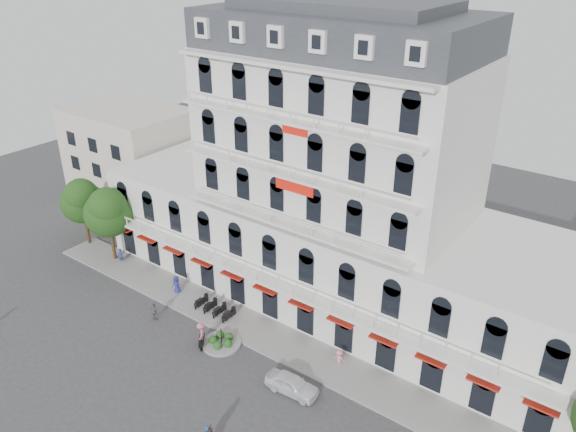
{
  "coord_description": "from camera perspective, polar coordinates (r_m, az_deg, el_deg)",
  "views": [
    {
      "loc": [
        22.9,
        -20.04,
        29.88
      ],
      "look_at": [
        0.78,
        10.0,
        11.27
      ],
      "focal_mm": 35.0,
      "sensor_mm": 36.0,
      "label": 1
    }
  ],
  "objects": [
    {
      "name": "parked_scooter_row",
      "position": [
        50.79,
        -7.41,
        -9.77
      ],
      "size": [
        4.4,
        1.8,
        1.1
      ],
      "primitive_type": null,
      "color": "black",
      "rests_on": "ground"
    },
    {
      "name": "sidewalk",
      "position": [
        47.49,
        -1.51,
        -12.35
      ],
      "size": [
        53.0,
        4.0,
        0.16
      ],
      "primitive_type": "cube",
      "color": "gray",
      "rests_on": "ground"
    },
    {
      "name": "pedestrian_mid",
      "position": [
        50.49,
        -13.44,
        -9.4
      ],
      "size": [
        1.03,
        0.44,
        1.74
      ],
      "primitive_type": "imported",
      "rotation": [
        0.0,
        0.0,
        3.16
      ],
      "color": "slate",
      "rests_on": "ground"
    },
    {
      "name": "flank_building_west",
      "position": [
        70.51,
        -15.6,
        5.73
      ],
      "size": [
        14.0,
        10.0,
        12.0
      ],
      "primitive_type": "cube",
      "color": "beige",
      "rests_on": "ground"
    },
    {
      "name": "main_building",
      "position": [
        48.66,
        4.85,
        2.26
      ],
      "size": [
        45.0,
        15.0,
        25.8
      ],
      "color": "silver",
      "rests_on": "ground"
    },
    {
      "name": "tree_west_outer",
      "position": [
        62.36,
        -20.21,
        1.63
      ],
      "size": [
        4.5,
        4.48,
        7.76
      ],
      "color": "#382314",
      "rests_on": "ground"
    },
    {
      "name": "traffic_island",
      "position": [
        47.19,
        -6.76,
        -12.59
      ],
      "size": [
        3.2,
        3.2,
        1.6
      ],
      "color": "gray",
      "rests_on": "ground"
    },
    {
      "name": "parked_car",
      "position": [
        42.6,
        0.41,
        -16.71
      ],
      "size": [
        4.23,
        1.97,
        1.4
      ],
      "primitive_type": "imported",
      "rotation": [
        0.0,
        0.0,
        1.65
      ],
      "color": "white",
      "rests_on": "ground"
    },
    {
      "name": "ground",
      "position": [
        42.65,
        -9.33,
        -18.41
      ],
      "size": [
        120.0,
        120.0,
        0.0
      ],
      "primitive_type": "plane",
      "color": "#38383A",
      "rests_on": "ground"
    },
    {
      "name": "pedestrian_right",
      "position": [
        44.77,
        5.23,
        -14.19
      ],
      "size": [
        1.07,
        0.74,
        1.52
      ],
      "primitive_type": "imported",
      "rotation": [
        0.0,
        0.0,
        3.33
      ],
      "color": "pink",
      "rests_on": "ground"
    },
    {
      "name": "tree_west_inner",
      "position": [
        58.13,
        -17.84,
        0.56
      ],
      "size": [
        4.76,
        4.76,
        8.25
      ],
      "color": "#382314",
      "rests_on": "ground"
    },
    {
      "name": "rider_center",
      "position": [
        46.67,
        -8.82,
        -11.77
      ],
      "size": [
        1.24,
        1.42,
        2.27
      ],
      "rotation": [
        0.0,
        0.0,
        5.37
      ],
      "color": "black",
      "rests_on": "ground"
    },
    {
      "name": "pedestrian_far",
      "position": [
        59.66,
        -16.63,
        -3.89
      ],
      "size": [
        0.69,
        0.62,
        1.59
      ],
      "primitive_type": "imported",
      "rotation": [
        0.0,
        0.0,
        0.53
      ],
      "color": "navy",
      "rests_on": "ground"
    },
    {
      "name": "pedestrian_left",
      "position": [
        53.46,
        -11.25,
        -6.88
      ],
      "size": [
        0.99,
        0.74,
        1.82
      ],
      "primitive_type": "imported",
      "rotation": [
        0.0,
        0.0,
        0.2
      ],
      "color": "navy",
      "rests_on": "ground"
    }
  ]
}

